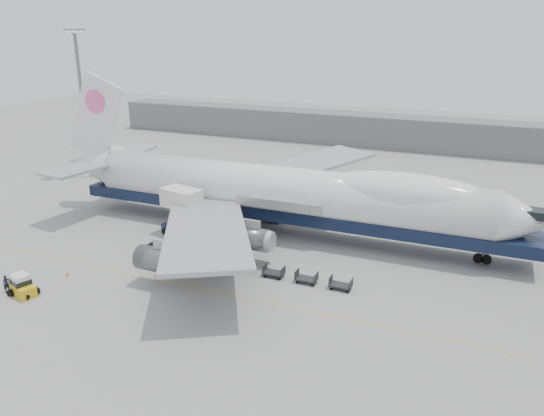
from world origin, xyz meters
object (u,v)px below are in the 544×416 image
at_px(airliner, 286,192).
at_px(baggage_tug, 22,286).
at_px(ground_worker, 6,284).
at_px(catering_truck, 182,209).

height_order(airliner, baggage_tug, airliner).
xyz_separation_m(airliner, ground_worker, (-20.24, -26.43, -4.68)).
height_order(airliner, catering_truck, airliner).
xyz_separation_m(catering_truck, baggage_tug, (-6.23, -20.54, -2.50)).
distance_m(catering_truck, ground_worker, 22.45).
relative_size(catering_truck, baggage_tug, 1.87).
bearing_deg(catering_truck, baggage_tug, -93.81).
bearing_deg(airliner, ground_worker, -127.45).
height_order(catering_truck, baggage_tug, catering_truck).
bearing_deg(airliner, catering_truck, -155.05).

